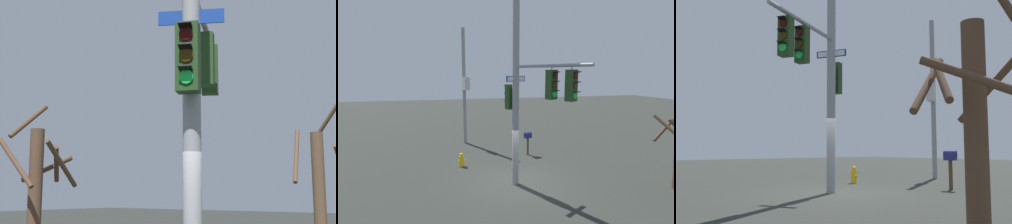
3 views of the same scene
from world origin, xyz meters
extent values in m
cylinder|color=gray|center=(-0.07, -0.13, 4.94)|extent=(0.30, 0.30, 9.88)
cylinder|color=gray|center=(0.75, -1.78, 5.25)|extent=(1.74, 3.37, 0.12)
cube|color=#1E3D19|center=(0.80, -1.90, 4.55)|extent=(0.45, 0.42, 1.10)
cylinder|color=#2F0403|center=(0.87, -2.05, 4.89)|extent=(0.21, 0.12, 0.22)
cube|color=black|center=(0.90, -2.11, 5.01)|extent=(0.26, 0.23, 0.06)
cylinder|color=#352504|center=(0.87, -2.05, 4.55)|extent=(0.21, 0.12, 0.22)
cube|color=black|center=(0.90, -2.11, 4.67)|extent=(0.26, 0.23, 0.06)
cylinder|color=#19D147|center=(0.87, -2.05, 4.21)|extent=(0.21, 0.12, 0.22)
cube|color=black|center=(0.90, -2.11, 4.33)|extent=(0.26, 0.23, 0.06)
cylinder|color=gray|center=(0.80, -1.90, 5.18)|extent=(0.04, 0.04, 0.15)
cube|color=#1E3D19|center=(1.19, -2.69, 4.55)|extent=(0.46, 0.44, 1.10)
cylinder|color=#2F0403|center=(1.27, -2.84, 4.89)|extent=(0.21, 0.14, 0.22)
cube|color=black|center=(1.31, -2.90, 5.01)|extent=(0.26, 0.24, 0.06)
cylinder|color=#352504|center=(1.27, -2.84, 4.55)|extent=(0.21, 0.14, 0.22)
cube|color=black|center=(1.31, -2.90, 4.67)|extent=(0.26, 0.24, 0.06)
cylinder|color=#19D147|center=(1.27, -2.84, 4.21)|extent=(0.21, 0.14, 0.22)
cube|color=black|center=(1.31, -2.90, 4.33)|extent=(0.26, 0.24, 0.06)
cylinder|color=gray|center=(1.19, -2.69, 5.18)|extent=(0.04, 0.04, 0.15)
cube|color=#1E3D19|center=(-0.23, 0.20, 3.94)|extent=(0.45, 0.42, 1.10)
cylinder|color=#2F0403|center=(-0.30, 0.35, 4.28)|extent=(0.21, 0.12, 0.22)
cube|color=black|center=(-0.33, 0.42, 4.40)|extent=(0.26, 0.23, 0.06)
cylinder|color=#352504|center=(-0.30, 0.35, 3.94)|extent=(0.21, 0.12, 0.22)
cube|color=black|center=(-0.33, 0.42, 4.06)|extent=(0.26, 0.23, 0.06)
cylinder|color=#19D147|center=(-0.30, 0.35, 3.60)|extent=(0.21, 0.12, 0.22)
cube|color=black|center=(-0.33, 0.42, 3.72)|extent=(0.26, 0.23, 0.06)
cube|color=navy|center=(-0.07, -0.13, 4.74)|extent=(0.98, 0.55, 0.24)
cube|color=white|center=(-0.06, -0.14, 4.74)|extent=(0.88, 0.48, 0.18)
cylinder|color=brown|center=(6.63, -2.31, 1.81)|extent=(0.39, 0.39, 3.62)
cylinder|color=brown|center=(5.89, -2.58, 2.63)|extent=(0.69, 1.60, 1.23)
cylinder|color=brown|center=(6.61, -1.61, 2.65)|extent=(1.50, 0.18, 1.40)
cylinder|color=brown|center=(7.17, -2.39, 3.90)|extent=(0.32, 1.19, 1.08)
cylinder|color=brown|center=(6.26, -2.71, 2.64)|extent=(0.95, 0.89, 0.97)
cylinder|color=brown|center=(6.99, -2.96, 2.54)|extent=(1.42, 0.86, 0.77)
cylinder|color=brown|center=(1.04, -8.63, 1.86)|extent=(0.39, 0.39, 3.73)
cylinder|color=brown|center=(0.84, -9.29, 4.25)|extent=(1.45, 0.55, 1.60)
cylinder|color=brown|center=(1.65, -8.45, 3.03)|extent=(0.52, 1.36, 1.80)
camera|label=1|loc=(-4.46, 6.29, 1.86)|focal=52.41mm
camera|label=2|loc=(-3.28, -11.06, 4.98)|focal=28.22mm
camera|label=3|loc=(9.98, -7.92, 1.48)|focal=40.13mm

